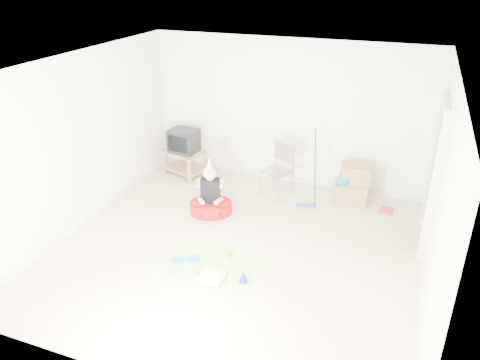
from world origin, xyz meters
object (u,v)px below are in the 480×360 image
(folding_chair, at_px, (277,171))
(crt_tv, at_px, (184,141))
(seated_woman, at_px, (211,201))
(tv_stand, at_px, (185,161))
(cardboard_boxes, at_px, (352,184))
(birthday_cake, at_px, (212,278))

(folding_chair, bearing_deg, crt_tv, 172.89)
(seated_woman, bearing_deg, tv_stand, 131.85)
(folding_chair, xyz_separation_m, cardboard_boxes, (1.26, 0.23, -0.14))
(cardboard_boxes, height_order, birthday_cake, cardboard_boxes)
(tv_stand, xyz_separation_m, cardboard_boxes, (3.16, -0.00, 0.05))
(cardboard_boxes, xyz_separation_m, seated_woman, (-2.07, -1.20, -0.11))
(crt_tv, bearing_deg, tv_stand, 0.00)
(folding_chair, height_order, cardboard_boxes, folding_chair)
(folding_chair, bearing_deg, tv_stand, 172.89)
(birthday_cake, bearing_deg, cardboard_boxes, 65.04)
(crt_tv, distance_m, seated_woman, 1.69)
(folding_chair, xyz_separation_m, seated_woman, (-0.81, -0.97, -0.25))
(tv_stand, xyz_separation_m, seated_woman, (1.08, -1.21, -0.06))
(crt_tv, distance_m, cardboard_boxes, 3.18)
(crt_tv, bearing_deg, birthday_cake, -51.43)
(crt_tv, distance_m, folding_chair, 1.92)
(crt_tv, height_order, seated_woman, seated_woman)
(tv_stand, distance_m, birthday_cake, 3.40)
(crt_tv, distance_m, birthday_cake, 3.45)
(seated_woman, relative_size, birthday_cake, 3.20)
(crt_tv, bearing_deg, cardboard_boxes, 5.82)
(cardboard_boxes, distance_m, birthday_cake, 3.15)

